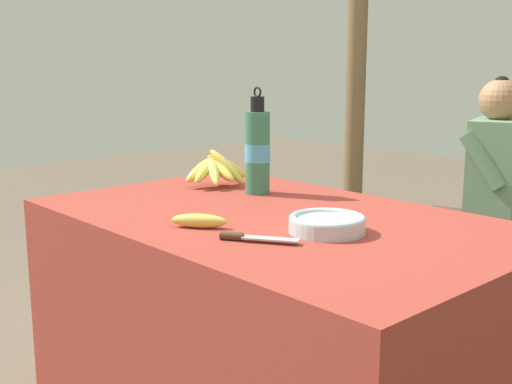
{
  "coord_description": "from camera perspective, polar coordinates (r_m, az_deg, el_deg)",
  "views": [
    {
      "loc": [
        1.24,
        -1.2,
        1.12
      ],
      "look_at": [
        -0.13,
        0.05,
        0.76
      ],
      "focal_mm": 45.0,
      "sensor_mm": 36.0,
      "label": 1
    }
  ],
  "objects": [
    {
      "name": "banana_bunch_ripe",
      "position": [
        2.19,
        -3.45,
        2.1
      ],
      "size": [
        0.16,
        0.27,
        0.13
      ],
      "color": "#4C381E",
      "rests_on": "market_counter"
    },
    {
      "name": "knife",
      "position": [
        1.51,
        -0.79,
        -4.04
      ],
      "size": [
        0.17,
        0.12,
        0.02
      ],
      "rotation": [
        0.0,
        0.0,
        0.56
      ],
      "color": "#BCBCC1",
      "rests_on": "market_counter"
    },
    {
      "name": "support_post_near",
      "position": [
        3.81,
        8.94,
        12.6
      ],
      "size": [
        0.12,
        0.12,
        2.46
      ],
      "color": "brown",
      "rests_on": "ground_plane"
    },
    {
      "name": "serving_bowl",
      "position": [
        1.59,
        6.35,
        -2.78
      ],
      "size": [
        0.19,
        0.19,
        0.04
      ],
      "color": "silver",
      "rests_on": "market_counter"
    },
    {
      "name": "market_counter",
      "position": [
        1.88,
        1.57,
        -12.81
      ],
      "size": [
        1.35,
        0.85,
        0.72
      ],
      "color": "maroon",
      "rests_on": "ground_plane"
    },
    {
      "name": "seated_vendor",
      "position": [
        3.04,
        19.59,
        0.92
      ],
      "size": [
        0.47,
        0.43,
        1.08
      ],
      "rotation": [
        0.0,
        0.0,
        3.46
      ],
      "color": "#473828",
      "rests_on": "ground_plane"
    },
    {
      "name": "water_bottle",
      "position": [
        2.05,
        0.12,
        3.69
      ],
      "size": [
        0.08,
        0.08,
        0.34
      ],
      "color": "#337556",
      "rests_on": "market_counter"
    },
    {
      "name": "loose_banana_front",
      "position": [
        1.63,
        -5.09,
        -2.57
      ],
      "size": [
        0.14,
        0.12,
        0.04
      ],
      "rotation": [
        0.0,
        0.0,
        0.65
      ],
      "color": "#E0C64C",
      "rests_on": "market_counter"
    },
    {
      "name": "wooden_bench",
      "position": [
        3.12,
        20.41,
        -4.17
      ],
      "size": [
        1.37,
        0.32,
        0.41
      ],
      "color": "brown",
      "rests_on": "ground_plane"
    }
  ]
}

